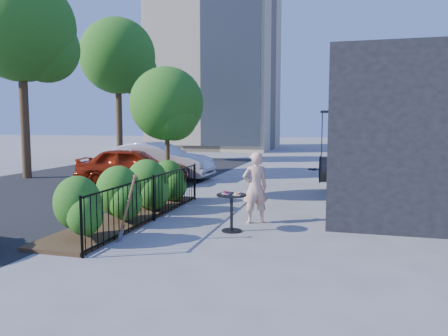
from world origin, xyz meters
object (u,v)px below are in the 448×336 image
(woman, at_px, (255,188))
(car_silver, at_px, (158,161))
(shovel, at_px, (126,212))
(patio_tree, at_px, (168,108))
(street_tree_near, at_px, (21,34))
(cafe_table, at_px, (232,206))
(street_tree_far, at_px, (118,61))
(car_red, at_px, (133,166))

(woman, xyz_separation_m, car_silver, (-5.42, 6.74, -0.08))
(shovel, bearing_deg, car_silver, 110.10)
(patio_tree, distance_m, woman, 4.34)
(shovel, bearing_deg, street_tree_near, 138.03)
(patio_tree, height_order, car_silver, patio_tree)
(cafe_table, xyz_separation_m, car_silver, (-5.09, 7.67, 0.20))
(patio_tree, relative_size, street_tree_near, 0.48)
(cafe_table, bearing_deg, street_tree_far, 125.90)
(patio_tree, height_order, street_tree_far, street_tree_far)
(cafe_table, distance_m, woman, 1.03)
(cafe_table, relative_size, woman, 0.52)
(street_tree_far, xyz_separation_m, shovel, (8.68, -15.81, -5.32))
(shovel, bearing_deg, woman, 46.82)
(woman, relative_size, shovel, 1.22)
(street_tree_near, xyz_separation_m, street_tree_far, (0.00, 8.00, 0.00))
(street_tree_far, relative_size, shovel, 6.04)
(cafe_table, distance_m, car_red, 7.97)
(street_tree_near, bearing_deg, shovel, -41.97)
(street_tree_near, distance_m, woman, 13.17)
(shovel, distance_m, car_silver, 9.59)
(car_red, bearing_deg, woman, -140.82)
(cafe_table, distance_m, shovel, 2.24)
(street_tree_far, relative_size, woman, 4.97)
(street_tree_near, distance_m, cafe_table, 13.43)
(street_tree_far, xyz_separation_m, car_red, (5.13, -8.56, -5.21))
(cafe_table, height_order, car_silver, car_silver)
(patio_tree, xyz_separation_m, cafe_table, (2.78, -3.27, -2.20))
(patio_tree, distance_m, street_tree_near, 8.92)
(street_tree_far, distance_m, car_red, 11.26)
(street_tree_near, distance_m, street_tree_far, 8.00)
(street_tree_far, bearing_deg, car_red, -59.04)
(car_silver, bearing_deg, cafe_table, -144.36)
(patio_tree, relative_size, shovel, 2.87)
(cafe_table, bearing_deg, woman, 70.44)
(car_red, bearing_deg, cafe_table, -147.44)
(cafe_table, bearing_deg, car_red, 132.09)
(cafe_table, distance_m, car_silver, 9.21)
(street_tree_far, height_order, shovel, street_tree_far)
(street_tree_far, bearing_deg, car_silver, -51.63)
(woman, bearing_deg, cafe_table, 42.22)
(shovel, height_order, car_red, car_red)
(patio_tree, xyz_separation_m, car_red, (-2.57, 2.64, -2.06))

